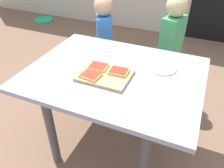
# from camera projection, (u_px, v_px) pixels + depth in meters

# --- Properties ---
(ground_plane) EXTENTS (16.00, 16.00, 0.00)m
(ground_plane) POSITION_uv_depth(u_px,v_px,m) (114.00, 141.00, 1.92)
(ground_plane) COLOR brown
(dining_table) EXTENTS (1.16, 0.90, 0.70)m
(dining_table) POSITION_uv_depth(u_px,v_px,m) (114.00, 84.00, 1.57)
(dining_table) COLOR #8F99BA
(dining_table) RESTS_ON ground
(cutting_board) EXTENTS (0.33, 0.25, 0.02)m
(cutting_board) POSITION_uv_depth(u_px,v_px,m) (105.00, 75.00, 1.46)
(cutting_board) COLOR tan
(cutting_board) RESTS_ON dining_table
(pizza_slice_near_left) EXTENTS (0.14, 0.12, 0.02)m
(pizza_slice_near_left) POSITION_uv_depth(u_px,v_px,m) (91.00, 75.00, 1.43)
(pizza_slice_near_left) COLOR tan
(pizza_slice_near_left) RESTS_ON cutting_board
(pizza_slice_far_left) EXTENTS (0.13, 0.11, 0.02)m
(pizza_slice_far_left) POSITION_uv_depth(u_px,v_px,m) (98.00, 67.00, 1.51)
(pizza_slice_far_left) COLOR tan
(pizza_slice_far_left) RESTS_ON cutting_board
(pizza_slice_far_right) EXTENTS (0.13, 0.10, 0.02)m
(pizza_slice_far_right) POSITION_uv_depth(u_px,v_px,m) (119.00, 71.00, 1.46)
(pizza_slice_far_right) COLOR tan
(pizza_slice_far_right) RESTS_ON cutting_board
(plate_white_right) EXTENTS (0.19, 0.19, 0.01)m
(plate_white_right) POSITION_uv_depth(u_px,v_px,m) (162.00, 68.00, 1.55)
(plate_white_right) COLOR white
(plate_white_right) RESTS_ON dining_table
(child_left) EXTENTS (0.24, 0.28, 0.99)m
(child_left) POSITION_uv_depth(u_px,v_px,m) (104.00, 38.00, 2.27)
(child_left) COLOR #413B67
(child_left) RESTS_ON ground
(child_right) EXTENTS (0.20, 0.27, 1.03)m
(child_right) POSITION_uv_depth(u_px,v_px,m) (171.00, 42.00, 2.13)
(child_right) COLOR #224234
(child_right) RESTS_ON ground
(garden_hose_coil) EXTENTS (0.34, 0.34, 0.04)m
(garden_hose_coil) POSITION_uv_depth(u_px,v_px,m) (44.00, 20.00, 4.30)
(garden_hose_coil) COLOR #1CB97A
(garden_hose_coil) RESTS_ON ground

